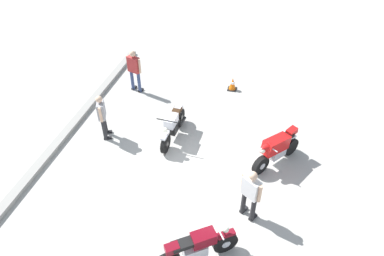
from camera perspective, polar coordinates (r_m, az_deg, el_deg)
The scene contains 9 objects.
ground_plane at distance 10.50m, azimuth -0.39°, elevation -7.99°, with size 40.00×40.00×0.00m, color #ADAAA3.
curb_edge at distance 12.13m, azimuth -21.97°, elevation -3.24°, with size 14.00×0.30×0.15m, color gray.
motorcycle_red_sportbike at distance 10.82m, azimuth 13.76°, elevation -3.26°, with size 1.67×1.33×1.14m.
motorcycle_silver_cruiser at distance 11.50m, azimuth -3.10°, elevation 0.49°, with size 2.09×0.70×1.09m.
motorcycle_maroon_cruiser at distance 8.45m, azimuth 0.76°, elevation -19.04°, with size 1.29×1.78×1.09m.
person_in_white_shirt at distance 8.98m, azimuth 9.58°, elevation -10.38°, with size 0.50×0.58×1.66m.
person_in_red_shirt at distance 13.78m, azimuth -9.48°, elevation 9.65°, with size 0.43×0.67×1.76m.
person_in_gray_shirt at distance 11.66m, azimuth -14.56°, elevation 2.18°, with size 0.62×0.44×1.63m.
traffic_cone at distance 14.16m, azimuth 6.68°, elevation 7.22°, with size 0.36×0.36×0.53m.
Camera 1 is at (-6.89, -1.82, 7.71)m, focal length 32.45 mm.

